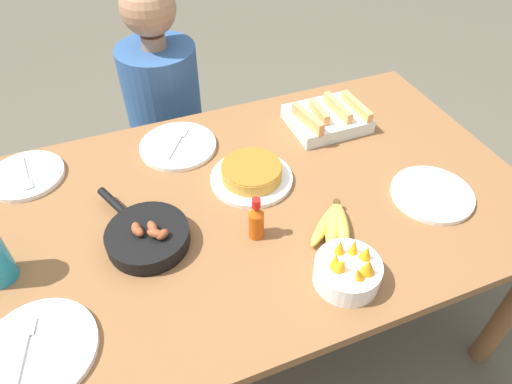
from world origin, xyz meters
name	(u,v)px	position (x,y,z in m)	size (l,w,h in m)	color
ground_plane	(256,325)	(0.00, 0.00, 0.00)	(14.00, 14.00, 0.00)	#565142
dining_table	(256,219)	(0.00, 0.00, 0.65)	(1.65, 1.00, 0.73)	brown
banana_bunch	(334,224)	(0.16, -0.19, 0.75)	(0.17, 0.18, 0.04)	gold
melon_tray	(327,118)	(0.37, 0.26, 0.77)	(0.26, 0.22, 0.09)	silver
skillet	(147,236)	(-0.34, -0.05, 0.76)	(0.22, 0.34, 0.08)	black
frittata_plate_center	(252,174)	(0.02, 0.08, 0.76)	(0.26, 0.26, 0.06)	white
empty_plate_near_front	(178,146)	(-0.15, 0.33, 0.74)	(0.26, 0.26, 0.02)	white
empty_plate_far_left	(432,194)	(0.50, -0.18, 0.74)	(0.24, 0.24, 0.02)	white
empty_plate_far_right	(26,176)	(-0.64, 0.36, 0.74)	(0.23, 0.23, 0.02)	white
empty_plate_mid_edge	(38,351)	(-0.63, -0.27, 0.74)	(0.26, 0.26, 0.02)	white
fruit_bowl_mango	(348,270)	(0.11, -0.36, 0.78)	(0.17, 0.17, 0.12)	white
hot_sauce_bottle	(256,220)	(-0.05, -0.13, 0.79)	(0.04, 0.04, 0.14)	#C64C0F
person_figure	(169,135)	(-0.12, 0.76, 0.48)	(0.34, 0.34, 1.15)	black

